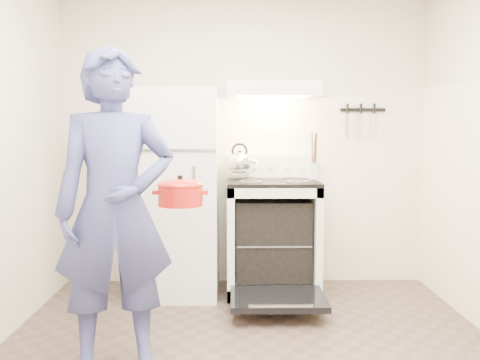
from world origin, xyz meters
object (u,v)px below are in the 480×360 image
Objects in this scene: refrigerator at (176,193)px; stove_body at (272,238)px; tea_kettle at (239,161)px; person at (115,210)px; dutch_oven at (180,195)px.

refrigerator reaches higher than stove_body.
stove_body is 0.71m from tea_kettle.
person is 0.51m from dutch_oven.
tea_kettle is at bearing 71.52° from dutch_oven.
refrigerator reaches higher than tea_kettle.
dutch_oven is at bearing -82.24° from refrigerator.
person is (-1.00, -1.45, 0.46)m from stove_body.
tea_kettle is 1.25m from dutch_oven.
dutch_oven is (-0.67, -1.06, 0.50)m from stove_body.
person is at bearing -124.63° from stove_body.
dutch_oven is at bearing -108.48° from tea_kettle.
stove_body is 2.59× the size of dutch_oven.
dutch_oven is (-0.39, -1.17, -0.15)m from tea_kettle.
tea_kettle reaches higher than stove_body.
tea_kettle reaches higher than dutch_oven.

